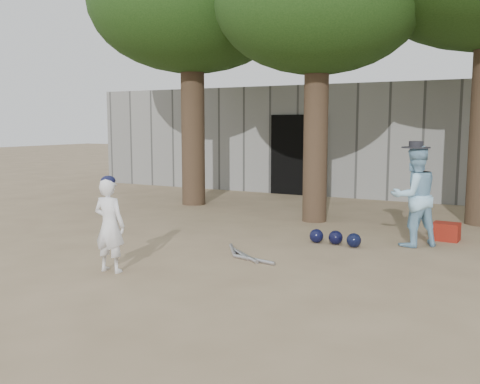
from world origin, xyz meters
The scene contains 7 objects.
ground centered at (0.00, 0.00, 0.00)m, with size 70.00×70.00×0.00m, color #937C5E.
boy_player centered at (-0.49, -0.60, 0.62)m, with size 0.45×0.30×1.24m, color white.
spectator_blue centered at (2.76, 2.84, 0.80)m, with size 0.78×0.61×1.61m, color #98CCEC.
red_bag centered at (3.19, 3.52, 0.15)m, with size 0.42×0.32×0.30m, color maroon.
back_building centered at (0.00, 10.33, 1.50)m, with size 16.00×5.24×3.00m.
helmet_row centered at (1.64, 2.32, 0.11)m, with size 0.87×0.30×0.23m.
bat_pile centered at (0.69, 0.93, 0.03)m, with size 1.12×0.80×0.06m.
Camera 1 is at (4.25, -5.89, 1.94)m, focal length 40.00 mm.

